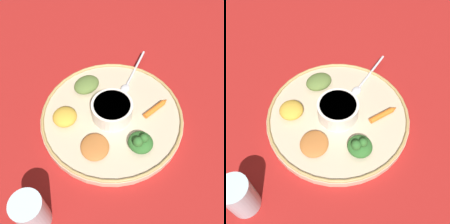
# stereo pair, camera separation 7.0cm
# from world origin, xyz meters

# --- Properties ---
(ground_plane) EXTENTS (2.40, 2.40, 0.00)m
(ground_plane) POSITION_xyz_m (0.00, 0.00, 0.00)
(ground_plane) COLOR maroon
(platter) EXTENTS (0.38, 0.38, 0.02)m
(platter) POSITION_xyz_m (0.00, 0.00, 0.01)
(platter) COLOR #C6B293
(platter) RESTS_ON ground_plane
(platter_rim) EXTENTS (0.38, 0.38, 0.01)m
(platter_rim) POSITION_xyz_m (0.00, 0.00, 0.02)
(platter_rim) COLOR tan
(platter_rim) RESTS_ON platter
(center_bowl) EXTENTS (0.11, 0.11, 0.05)m
(center_bowl) POSITION_xyz_m (0.00, 0.00, 0.05)
(center_bowl) COLOR silver
(center_bowl) RESTS_ON platter
(spoon) EXTENTS (0.18, 0.06, 0.01)m
(spoon) POSITION_xyz_m (0.14, -0.04, 0.02)
(spoon) COLOR silver
(spoon) RESTS_ON platter
(greens_pile) EXTENTS (0.09, 0.09, 0.05)m
(greens_pile) POSITION_xyz_m (-0.08, -0.08, 0.04)
(greens_pile) COLOR #2D6628
(greens_pile) RESTS_ON platter
(carrot_near_spoon) EXTENTS (0.07, 0.07, 0.01)m
(carrot_near_spoon) POSITION_xyz_m (0.03, -0.11, 0.03)
(carrot_near_spoon) COLOR orange
(carrot_near_spoon) RESTS_ON platter
(mound_lentil_yellow) EXTENTS (0.08, 0.08, 0.03)m
(mound_lentil_yellow) POSITION_xyz_m (-0.03, 0.12, 0.04)
(mound_lentil_yellow) COLOR gold
(mound_lentil_yellow) RESTS_ON platter
(mound_collards) EXTENTS (0.10, 0.10, 0.03)m
(mound_collards) POSITION_xyz_m (0.08, 0.08, 0.04)
(mound_collards) COLOR #567033
(mound_collards) RESTS_ON platter
(mound_chickpea) EXTENTS (0.09, 0.09, 0.02)m
(mound_chickpea) POSITION_xyz_m (-0.10, 0.03, 0.03)
(mound_chickpea) COLOR #B2662D
(mound_chickpea) RESTS_ON platter
(drinking_glass) EXTENTS (0.06, 0.06, 0.11)m
(drinking_glass) POSITION_xyz_m (-0.28, 0.13, 0.05)
(drinking_glass) COLOR silver
(drinking_glass) RESTS_ON ground_plane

